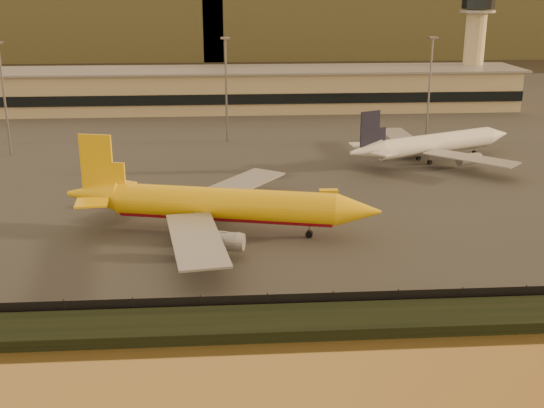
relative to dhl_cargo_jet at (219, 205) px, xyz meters
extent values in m
plane|color=black|center=(11.73, -14.88, -4.72)|extent=(900.00, 900.00, 0.00)
cube|color=black|center=(11.73, -31.88, -4.02)|extent=(320.00, 7.00, 1.40)
cube|color=#2D2D2D|center=(11.73, 80.12, -4.62)|extent=(320.00, 220.00, 0.20)
cube|color=black|center=(11.73, -27.88, -3.42)|extent=(300.00, 0.05, 2.20)
cube|color=tan|center=(11.73, 110.12, 1.48)|extent=(160.00, 22.00, 12.00)
cube|color=black|center=(11.73, 98.92, 0.48)|extent=(160.00, 0.60, 3.00)
cube|color=gray|center=(11.73, 110.12, 7.78)|extent=(164.00, 24.00, 0.60)
cylinder|color=tan|center=(81.73, 116.12, 10.48)|extent=(6.40, 6.40, 30.00)
cylinder|color=black|center=(81.73, 116.12, 27.23)|extent=(10.40, 10.40, 3.50)
cylinder|color=gray|center=(81.73, 116.12, 24.68)|extent=(11.20, 11.20, 0.80)
cylinder|color=slate|center=(-48.27, 55.12, 7.98)|extent=(0.50, 0.50, 25.00)
cylinder|color=slate|center=(1.73, 65.12, 7.98)|extent=(0.50, 0.50, 25.00)
cube|color=slate|center=(1.73, 65.12, 20.68)|extent=(2.20, 2.20, 0.40)
cylinder|color=slate|center=(51.73, 63.12, 7.98)|extent=(0.50, 0.50, 25.00)
cube|color=slate|center=(51.73, 63.12, 20.68)|extent=(2.20, 2.20, 0.40)
cube|color=brown|center=(-128.27, 325.12, 22.78)|extent=(260.00, 160.00, 55.00)
cylinder|color=yellow|center=(0.90, -0.22, 0.27)|extent=(35.14, 13.12, 5.05)
cylinder|color=#AC0916|center=(0.90, -0.22, -0.61)|extent=(33.94, 11.81, 3.94)
cone|color=yellow|center=(21.18, -5.12, 0.27)|extent=(7.79, 6.50, 5.05)
cone|color=yellow|center=(-20.33, 4.92, 0.65)|extent=(9.68, 6.96, 5.05)
cube|color=yellow|center=(-19.38, 4.69, 6.20)|extent=(5.28, 1.65, 8.83)
cube|color=yellow|center=(-17.25, 9.36, 1.03)|extent=(6.64, 6.63, 0.30)
cube|color=yellow|center=(-19.62, -0.45, 1.03)|extent=(5.21, 5.15, 0.30)
cube|color=gray|center=(3.11, 13.08, -0.61)|extent=(18.23, 21.71, 0.30)
cylinder|color=gray|center=(4.70, 9.32, -2.00)|extent=(6.31, 4.07, 2.78)
cube|color=gray|center=(-3.20, -13.05, -0.61)|extent=(9.91, 22.59, 0.30)
cylinder|color=gray|center=(-0.08, -10.44, -2.00)|extent=(6.31, 4.07, 2.78)
cylinder|color=black|center=(13.87, -3.35, -3.97)|extent=(1.29, 1.12, 1.11)
cylinder|color=slate|center=(13.87, -3.35, -3.38)|extent=(0.19, 0.19, 2.27)
cylinder|color=black|center=(-3.17, -1.57, -3.97)|extent=(1.29, 1.12, 1.11)
cylinder|color=slate|center=(-3.17, -1.57, -3.38)|extent=(0.19, 0.19, 2.27)
cylinder|color=black|center=(-2.11, 2.85, -3.97)|extent=(1.29, 1.12, 1.11)
cylinder|color=slate|center=(-2.11, 2.85, -3.38)|extent=(0.19, 0.19, 2.27)
cylinder|color=white|center=(47.83, 42.49, -0.49)|extent=(29.61, 16.27, 4.24)
cylinder|color=gray|center=(47.83, 42.49, -1.24)|extent=(28.46, 15.07, 3.31)
cone|color=white|center=(64.49, 49.89, -0.49)|extent=(7.14, 6.28, 4.24)
cone|color=white|center=(30.40, 34.74, -0.18)|extent=(8.69, 6.97, 4.24)
cube|color=black|center=(31.18, 35.08, 4.49)|extent=(4.40, 2.20, 7.42)
cube|color=white|center=(30.23, 39.30, 0.14)|extent=(4.63, 4.45, 0.25)
cube|color=white|center=(33.67, 31.55, 0.14)|extent=(5.84, 5.83, 0.25)
cube|color=gray|center=(42.32, 52.79, -1.24)|extent=(6.59, 19.27, 0.25)
cylinder|color=gray|center=(45.42, 51.04, -2.40)|extent=(5.60, 4.20, 2.33)
cube|color=gray|center=(51.79, 31.49, -1.24)|extent=(17.84, 17.53, 0.25)
cylinder|color=gray|center=(52.57, 34.97, -2.40)|extent=(5.60, 4.20, 2.33)
cylinder|color=black|center=(58.48, 47.22, -4.05)|extent=(1.15, 1.06, 0.93)
cylinder|color=slate|center=(58.48, 47.22, -3.57)|extent=(0.22, 0.22, 1.91)
cylinder|color=black|center=(45.70, 39.45, -4.05)|extent=(1.15, 1.06, 0.93)
cylinder|color=slate|center=(45.70, 39.45, -3.57)|extent=(0.22, 0.22, 1.91)
cylinder|color=black|center=(44.15, 42.94, -4.05)|extent=(1.15, 1.06, 0.93)
cylinder|color=slate|center=(44.15, 42.94, -3.57)|extent=(0.22, 0.22, 1.91)
cube|color=yellow|center=(19.96, 16.92, -3.75)|extent=(3.50, 1.70, 1.55)
cube|color=white|center=(-15.20, 14.40, -3.49)|extent=(4.82, 2.63, 2.07)
camera|label=1|loc=(0.98, -102.00, 33.29)|focal=45.00mm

